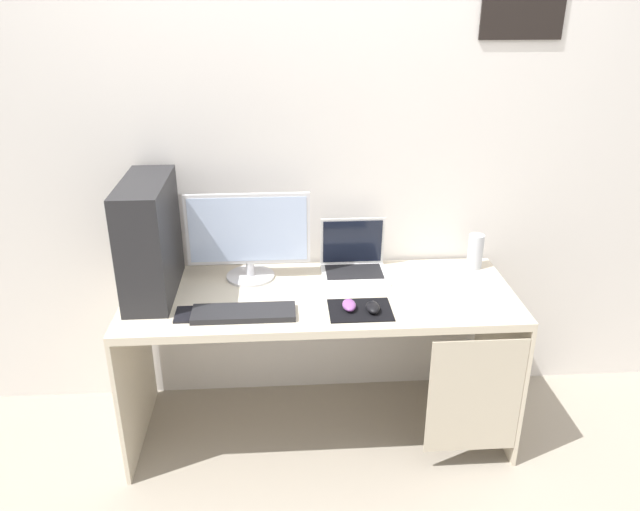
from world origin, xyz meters
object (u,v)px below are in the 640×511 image
Objects in this scene: mouse_right at (373,307)px; monitor at (248,237)px; mouse_left at (349,305)px; cell_phone at (184,315)px; speaker at (475,251)px; pc_tower at (149,239)px; laptop at (354,263)px; keyboard at (244,313)px.

monitor is at bearing 145.31° from mouse_right.
cell_phone is (-0.68, -0.00, -0.02)m from mouse_left.
mouse_left is (-0.64, -0.38, -0.06)m from speaker.
cell_phone is at bearing -163.72° from speaker.
pc_tower is 0.92m from laptop.
keyboard is 0.43m from mouse_left.
cell_phone is (-0.26, -0.34, -0.20)m from monitor.
speaker is at bearing 20.43° from keyboard.
speaker is at bearing 6.15° from pc_tower.
pc_tower is 0.37m from cell_phone.
mouse_left is at bearing -149.30° from speaker.
laptop is at bearing 37.56° from keyboard.
mouse_right is 0.74× the size of cell_phone.
monitor is 1.31× the size of keyboard.
monitor is 3.34× the size of speaker.
pc_tower is at bearing 124.01° from cell_phone.
mouse_right is at bearing -34.69° from monitor.
keyboard is at bearing -142.44° from laptop.
monitor is 0.47m from cell_phone.
cell_phone is at bearing -127.51° from monitor.
pc_tower reaches higher than monitor.
mouse_left is 1.00× the size of mouse_right.
monitor is 0.56m from mouse_left.
pc_tower is 0.91× the size of monitor.
mouse_right is at bearing -143.36° from speaker.
speaker reaches higher than mouse_left.
monitor is at bearing 141.70° from mouse_left.
pc_tower is at bearing 165.10° from mouse_right.
pc_tower reaches higher than laptop.
monitor reaches higher than mouse_right.
keyboard is (0.40, -0.24, -0.24)m from pc_tower.
mouse_left is (0.83, -0.22, -0.23)m from pc_tower.
monitor is 1.06m from speaker.
pc_tower is 1.67× the size of laptop.
cell_phone is at bearing 176.47° from keyboard.
mouse_right is at bearing -14.90° from pc_tower.
mouse_left is 0.74× the size of cell_phone.
pc_tower is 0.52m from keyboard.
cell_phone is (-0.77, 0.02, -0.02)m from mouse_right.
mouse_right is at bearing -0.54° from keyboard.
monitor is at bearing 52.49° from cell_phone.
laptop is 0.82m from cell_phone.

